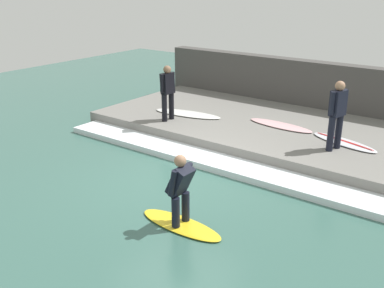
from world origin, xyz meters
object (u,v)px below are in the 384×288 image
at_px(surfer_waiting_far, 168,90).
at_px(surfboard_waiting_far, 188,114).
at_px(surfboard_spare, 280,125).
at_px(surfboard_riding, 181,225).
at_px(surfer_riding, 180,187).
at_px(surfboard_waiting_near, 344,142).
at_px(surfer_waiting_near, 337,112).

bearing_deg(surfer_waiting_far, surfboard_waiting_far, -9.40).
bearing_deg(surfer_waiting_far, surfboard_spare, -64.07).
relative_size(surfboard_riding, surfboard_waiting_far, 0.79).
distance_m(surfboard_riding, surfer_riding, 0.75).
relative_size(surfboard_riding, surfer_waiting_far, 1.12).
relative_size(surfboard_riding, surfer_riding, 1.32).
bearing_deg(surfer_riding, surfboard_waiting_near, -13.57).
bearing_deg(surfer_waiting_far, surfer_riding, -138.24).
xyz_separation_m(surfer_waiting_near, surfboard_waiting_near, (0.55, -0.07, -0.88)).
bearing_deg(surfboard_riding, surfer_waiting_far, 41.76).
distance_m(surfboard_riding, surfboard_spare, 5.29).
bearing_deg(surfboard_waiting_near, surfer_waiting_far, 102.85).
xyz_separation_m(surfer_riding, surfboard_spare, (5.24, 0.65, -0.38)).
height_order(surfer_waiting_near, surfboard_spare, surfer_waiting_near).
height_order(surfer_waiting_far, surfboard_waiting_far, surfer_waiting_far).
distance_m(surfer_riding, surfboard_spare, 5.30).
distance_m(surfboard_riding, surfer_waiting_far, 5.33).
bearing_deg(surfer_waiting_near, surfboard_waiting_near, -7.53).
xyz_separation_m(surfboard_riding, surfboard_waiting_near, (4.94, -1.19, 0.37)).
bearing_deg(surfer_waiting_near, surfboard_spare, 64.13).
bearing_deg(surfer_riding, surfboard_waiting_far, 35.82).
relative_size(surfer_riding, surfer_waiting_far, 0.84).
relative_size(surfboard_riding, surfboard_spare, 0.90).
xyz_separation_m(surfer_riding, surfboard_waiting_near, (4.94, -1.19, -0.38)).
distance_m(surfer_riding, surfboard_waiting_far, 5.71).
height_order(surfboard_riding, surfer_riding, surfer_riding).
height_order(surfer_waiting_near, surfboard_waiting_near, surfer_waiting_near).
bearing_deg(surfboard_spare, surfer_waiting_near, -115.87).
bearing_deg(surfboard_spare, surfer_waiting_far, 115.93).
relative_size(surfer_waiting_far, surfboard_waiting_far, 0.71).
bearing_deg(surfboard_riding, surfer_waiting_near, -14.31).
height_order(surfer_riding, surfboard_waiting_far, surfer_riding).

